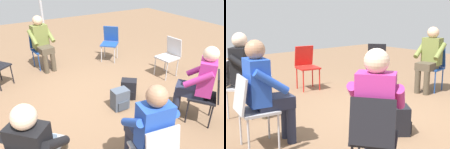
% 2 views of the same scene
% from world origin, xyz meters
% --- Properties ---
extents(ground_plane, '(14.00, 14.00, 0.00)m').
position_xyz_m(ground_plane, '(0.00, 0.00, 0.00)').
color(ground_plane, brown).
extents(chair_southwest, '(0.58, 0.59, 0.85)m').
position_xyz_m(chair_southwest, '(-1.30, -1.59, 0.50)').
color(chair_southwest, '#1E4799').
rests_on(chair_southwest, ground).
extents(chair_south, '(0.45, 0.49, 0.85)m').
position_xyz_m(chair_south, '(0.35, -2.05, 0.50)').
color(chair_south, '#1E4799').
rests_on(chair_south, ground).
extents(chair_west, '(0.47, 0.43, 0.85)m').
position_xyz_m(chair_west, '(-1.94, -0.12, 0.50)').
color(chair_west, '#B7B7BC').
rests_on(chair_west, ground).
extents(chair_northwest, '(0.57, 0.58, 0.85)m').
position_xyz_m(chair_northwest, '(-1.28, 1.37, 0.50)').
color(chair_northwest, black).
rests_on(chair_northwest, ground).
extents(person_with_laptop, '(0.64, 0.64, 1.24)m').
position_xyz_m(person_with_laptop, '(1.22, 1.36, 0.69)').
color(person_with_laptop, '#4C4233').
rests_on(person_with_laptop, ground).
extents(person_in_blue, '(0.55, 0.56, 1.24)m').
position_xyz_m(person_in_blue, '(0.13, 1.65, 0.69)').
color(person_in_blue, '#23283D').
rests_on(person_in_blue, ground).
extents(person_in_olive, '(0.54, 0.56, 1.24)m').
position_xyz_m(person_in_olive, '(0.32, -1.89, 0.69)').
color(person_in_olive, '#4C4233').
rests_on(person_in_olive, ground).
extents(person_in_magenta, '(0.63, 0.63, 1.24)m').
position_xyz_m(person_in_magenta, '(-1.18, 1.23, 0.69)').
color(person_in_magenta, '#23283D').
rests_on(person_in_magenta, ground).
extents(backpack_near_laptop_user, '(0.28, 0.25, 0.36)m').
position_xyz_m(backpack_near_laptop_user, '(-0.33, 0.40, 0.16)').
color(backpack_near_laptop_user, '#475160').
rests_on(backpack_near_laptop_user, ground).
extents(backpack_by_empty_chair, '(0.34, 0.33, 0.36)m').
position_xyz_m(backpack_by_empty_chair, '(-0.65, 0.19, 0.16)').
color(backpack_by_empty_chair, black).
rests_on(backpack_by_empty_chair, ground).
extents(tent_pole_far, '(0.07, 0.07, 2.54)m').
position_xyz_m(tent_pole_far, '(-0.05, -3.08, 1.27)').
color(tent_pole_far, '#B2B2B7').
rests_on(tent_pole_far, ground).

